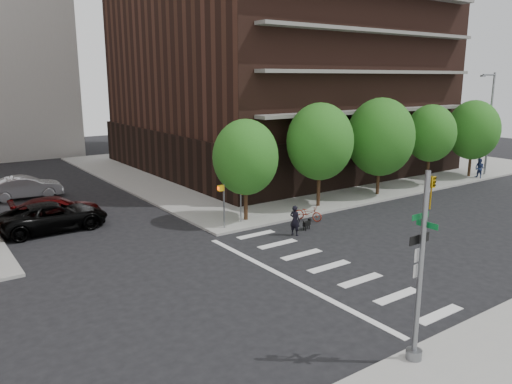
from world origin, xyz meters
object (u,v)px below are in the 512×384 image
(scooter, at_px, (308,213))
(traffic_signal, at_px, (420,282))
(parked_car_maroon, at_px, (57,209))
(dog_walker, at_px, (295,220))
(pedestrian_far, at_px, (479,168))
(parked_car_silver, at_px, (26,187))
(parked_car_black, at_px, (54,216))

(scooter, bearing_deg, traffic_signal, -144.11)
(parked_car_maroon, bearing_deg, dog_walker, -132.34)
(pedestrian_far, bearing_deg, parked_car_silver, -110.08)
(dog_walker, bearing_deg, traffic_signal, 138.07)
(scooter, distance_m, pedestrian_far, 20.59)
(pedestrian_far, bearing_deg, parked_car_black, -95.44)
(parked_car_silver, relative_size, scooter, 2.78)
(dog_walker, bearing_deg, scooter, -73.67)
(dog_walker, distance_m, pedestrian_far, 23.32)
(scooter, xyz_separation_m, pedestrian_far, (20.55, 1.00, 0.53))
(traffic_signal, xyz_separation_m, parked_car_maroon, (-5.03, 22.93, -1.93))
(parked_car_maroon, height_order, dog_walker, dog_walker)
(parked_car_black, height_order, parked_car_silver, parked_car_black)
(traffic_signal, relative_size, scooter, 3.30)
(dog_walker, height_order, pedestrian_far, pedestrian_far)
(parked_car_black, xyz_separation_m, parked_car_maroon, (0.62, 1.90, -0.07))
(dog_walker, relative_size, pedestrian_far, 1.01)
(traffic_signal, xyz_separation_m, pedestrian_far, (28.38, 14.99, -1.69))
(scooter, xyz_separation_m, dog_walker, (-2.59, -1.82, 0.39))
(parked_car_maroon, xyz_separation_m, pedestrian_far, (33.41, -7.93, 0.24))
(parked_car_maroon, relative_size, dog_walker, 3.05)
(parked_car_black, relative_size, parked_car_maroon, 1.14)
(parked_car_black, xyz_separation_m, parked_car_silver, (0.32, 9.46, -0.01))
(parked_car_silver, distance_m, pedestrian_far, 37.10)
(parked_car_black, distance_m, parked_car_silver, 9.47)
(traffic_signal, distance_m, parked_car_maroon, 23.55)
(pedestrian_far, bearing_deg, scooter, -82.60)
(parked_car_black, distance_m, parked_car_maroon, 2.00)
(parked_car_maroon, bearing_deg, pedestrian_far, -99.35)
(pedestrian_far, bearing_deg, dog_walker, -78.44)
(parked_car_maroon, xyz_separation_m, parked_car_silver, (-0.30, 7.56, 0.06))
(parked_car_black, height_order, dog_walker, dog_walker)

